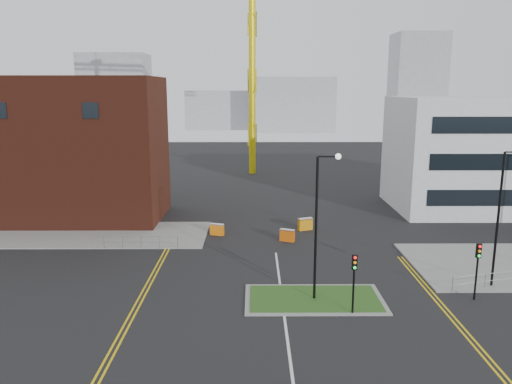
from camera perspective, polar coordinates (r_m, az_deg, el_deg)
The scene contains 22 objects.
ground at distance 24.76m, azimuth 4.09°, elevation -19.75°, with size 200.00×200.00×0.00m, color black.
pavement_left at distance 48.48m, azimuth -22.42°, elevation -4.50°, with size 28.00×8.00×0.12m, color slate.
island_kerb at distance 31.99m, azimuth 6.66°, elevation -12.06°, with size 8.60×4.60×0.08m, color slate.
grass_island at distance 31.98m, azimuth 6.66°, elevation -12.03°, with size 8.00×4.00×0.12m, color #244F1A.
brick_building at distance 53.77m, azimuth -23.56°, elevation 4.34°, with size 24.20×10.07×14.24m.
streetlamp_island at distance 30.25m, azimuth 7.31°, elevation -2.70°, with size 1.46×0.36×9.18m.
streetlamp_right_near at distance 35.70m, azimuth 26.35°, elevation -1.61°, with size 1.46×0.36×9.18m.
traffic_light_island at distance 29.50m, azimuth 11.15°, elevation -9.02°, with size 0.28×0.33×3.65m.
traffic_light_right at distance 33.74m, azimuth 24.02°, elevation -7.16°, with size 0.28×0.33×3.65m.
railing_left at distance 41.92m, azimuth -13.04°, elevation -5.41°, with size 6.05×0.05×1.10m.
centre_line at distance 26.47m, azimuth 3.75°, elevation -17.48°, with size 0.15×30.00×0.01m, color silver.
yellow_left_a at distance 34.39m, azimuth -12.61°, elevation -10.58°, with size 0.12×24.00×0.01m, color gold.
yellow_left_b at distance 34.33m, azimuth -12.11°, elevation -10.60°, with size 0.12×24.00×0.01m, color gold.
yellow_right_a at distance 32.01m, azimuth 20.91°, elevation -12.86°, with size 0.12×20.00×0.01m, color gold.
yellow_right_b at distance 32.12m, azimuth 21.42°, elevation -12.81°, with size 0.12×20.00×0.01m, color gold.
skyline_a at distance 146.13m, azimuth -15.69°, elevation 10.65°, with size 18.00×12.00×22.00m, color gray.
skyline_b at distance 151.56m, azimuth 4.27°, elevation 9.94°, with size 24.00×12.00×16.00m, color gray.
skyline_c at distance 153.32m, azimuth 17.90°, elevation 11.68°, with size 14.00×12.00×28.00m, color gray.
skyline_d at distance 161.29m, azimuth -2.49°, elevation 9.37°, with size 30.00×12.00×12.00m, color gray.
barrier_left at distance 44.85m, azimuth -4.48°, elevation -4.23°, with size 1.30×0.78×1.04m.
barrier_mid at distance 46.47m, azimuth 5.65°, elevation -3.62°, with size 1.42×0.91×1.13m.
barrier_right at distance 43.03m, azimuth 3.59°, elevation -4.91°, with size 1.32×0.87×1.05m.
Camera 1 is at (-1.75, -21.02, 12.96)m, focal length 35.00 mm.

